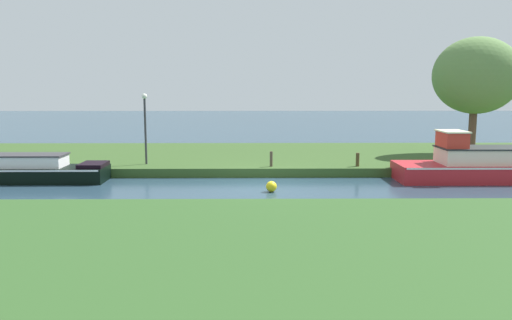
{
  "coord_description": "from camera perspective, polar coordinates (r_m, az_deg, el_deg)",
  "views": [
    {
      "loc": [
        -0.4,
        -20.25,
        4.04
      ],
      "look_at": [
        -0.16,
        1.2,
        0.9
      ],
      "focal_mm": 36.32,
      "sensor_mm": 36.0,
      "label": 1
    }
  ],
  "objects": [
    {
      "name": "mooring_post_near",
      "position": [
        23.6,
        11.12,
        0.04
      ],
      "size": [
        0.16,
        0.16,
        0.61
      ],
      "primitive_type": "cylinder",
      "color": "#493B20",
      "rests_on": "riverbank_far"
    },
    {
      "name": "lamp_post",
      "position": [
        24.18,
        -12.12,
        4.27
      ],
      "size": [
        0.24,
        0.24,
        3.23
      ],
      "color": "#333338",
      "rests_on": "riverbank_far"
    },
    {
      "name": "ground_plane",
      "position": [
        20.65,
        0.49,
        -2.95
      ],
      "size": [
        120.0,
        120.0,
        0.0
      ],
      "primitive_type": "plane",
      "color": "#274050"
    },
    {
      "name": "riverbank_far",
      "position": [
        27.52,
        0.2,
        0.31
      ],
      "size": [
        72.0,
        10.0,
        0.4
      ],
      "primitive_type": "cube",
      "color": "#325022",
      "rests_on": "ground_plane"
    },
    {
      "name": "willow_tree_left",
      "position": [
        29.68,
        23.15,
        8.52
      ],
      "size": [
        4.63,
        3.24,
        6.1
      ],
      "color": "brown",
      "rests_on": "riverbank_far"
    },
    {
      "name": "channel_buoy",
      "position": [
        19.63,
        1.7,
        -2.94
      ],
      "size": [
        0.41,
        0.41,
        0.41
      ],
      "primitive_type": "sphere",
      "color": "yellow",
      "rests_on": "ground_plane"
    },
    {
      "name": "black_barge",
      "position": [
        23.73,
        -24.31,
        -0.99
      ],
      "size": [
        6.74,
        1.71,
        1.16
      ],
      "color": "black",
      "rests_on": "ground_plane"
    },
    {
      "name": "mooring_post_far",
      "position": [
        23.11,
        1.69,
        0.12
      ],
      "size": [
        0.13,
        0.13,
        0.68
      ],
      "primitive_type": "cylinder",
      "color": "#463B2F",
      "rests_on": "riverbank_far"
    },
    {
      "name": "red_narrowboat",
      "position": [
        23.91,
        24.17,
        -0.51
      ],
      "size": [
        7.45,
        2.22,
        2.13
      ],
      "color": "red",
      "rests_on": "ground_plane"
    },
    {
      "name": "riverbank_near",
      "position": [
        11.89,
        1.34,
        -10.5
      ],
      "size": [
        72.0,
        10.0,
        0.4
      ],
      "primitive_type": "cube",
      "color": "#2C5022",
      "rests_on": "ground_plane"
    }
  ]
}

